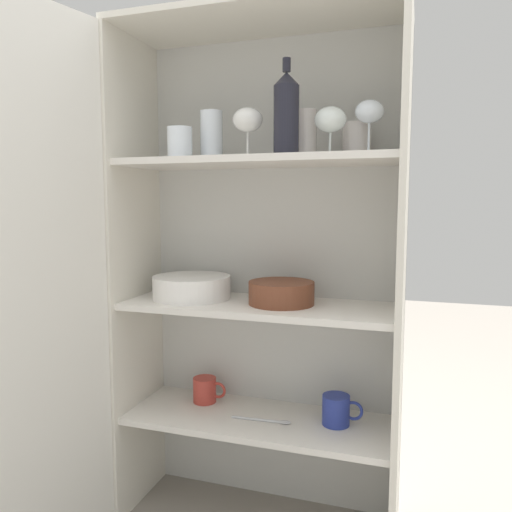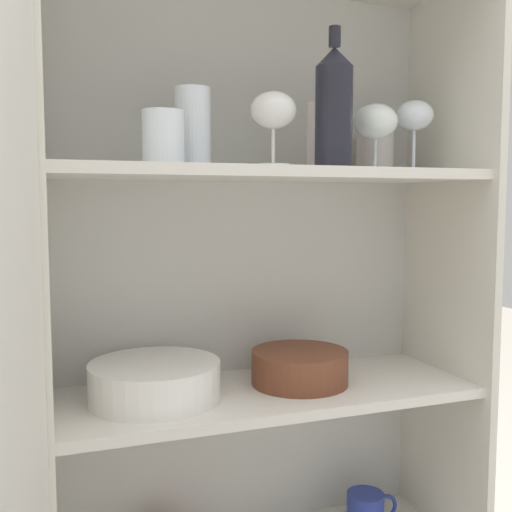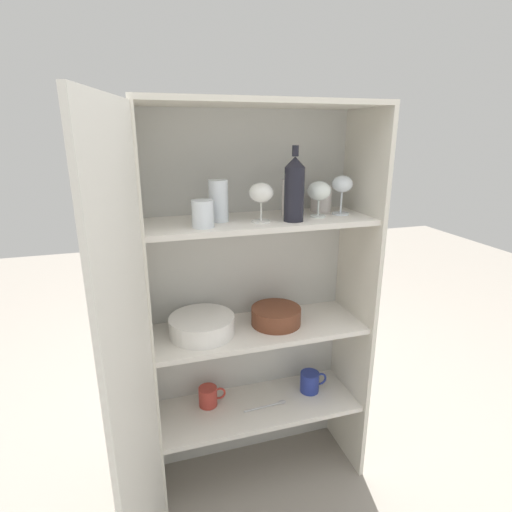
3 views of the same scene
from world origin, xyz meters
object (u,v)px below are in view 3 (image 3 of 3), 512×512
at_px(mixing_bowl_large, 276,315).
at_px(coffee_mug_primary, 209,396).
at_px(wine_bottle, 294,189).
at_px(plate_stack_white, 202,325).

bearing_deg(mixing_bowl_large, coffee_mug_primary, 169.59).
xyz_separation_m(wine_bottle, mixing_bowl_large, (-0.03, 0.08, -0.51)).
bearing_deg(plate_stack_white, coffee_mug_primary, 66.73).
height_order(plate_stack_white, mixing_bowl_large, plate_stack_white).
relative_size(wine_bottle, plate_stack_white, 1.05).
distance_m(plate_stack_white, mixing_bowl_large, 0.30).
distance_m(wine_bottle, plate_stack_white, 0.61).
distance_m(wine_bottle, coffee_mug_primary, 0.93).
bearing_deg(coffee_mug_primary, wine_bottle, -22.52).
height_order(wine_bottle, plate_stack_white, wine_bottle).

